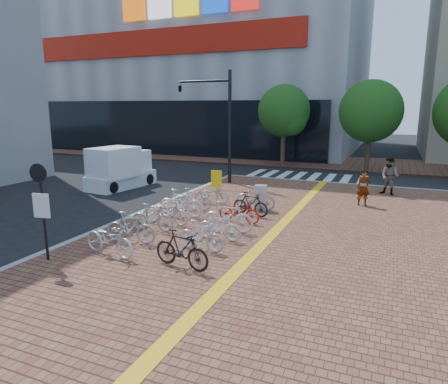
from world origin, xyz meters
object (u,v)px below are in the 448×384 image
at_px(bike_5, 193,199).
at_px(pedestrian_b, 390,176).
at_px(bike_9, 219,226).
at_px(yellow_sign, 217,183).
at_px(pedestrian_a, 364,188).
at_px(utility_box, 261,197).
at_px(bike_2, 152,218).
at_px(box_truck, 120,168).
at_px(bike_0, 109,239).
at_px(bike_10, 228,217).
at_px(traffic_light_pole, 206,106).
at_px(bike_4, 181,203).
at_px(bike_11, 239,211).
at_px(bike_7, 181,249).
at_px(bike_6, 211,194).
at_px(notice_sign, 41,200).
at_px(bike_12, 250,204).
at_px(bike_13, 255,198).
at_px(bike_1, 130,228).
at_px(bike_3, 167,211).
at_px(bike_8, 201,236).

relative_size(bike_5, pedestrian_b, 0.85).
xyz_separation_m(bike_9, yellow_sign, (-1.71, 3.63, 0.72)).
relative_size(pedestrian_a, utility_box, 1.50).
xyz_separation_m(bike_2, box_truck, (-6.39, 6.55, 0.46)).
bearing_deg(bike_0, bike_10, -25.35).
bearing_deg(bike_2, bike_5, -7.11).
bearing_deg(traffic_light_pole, pedestrian_a, -16.84).
height_order(bike_4, bike_10, bike_4).
xyz_separation_m(bike_11, box_truck, (-8.84, 4.32, 0.51)).
bearing_deg(yellow_sign, bike_11, -42.11).
bearing_deg(traffic_light_pole, box_truck, -141.66).
height_order(bike_7, bike_11, bike_7).
height_order(bike_6, utility_box, utility_box).
xyz_separation_m(utility_box, notice_sign, (-3.91, -7.96, 1.25)).
bearing_deg(utility_box, pedestrian_b, 47.01).
bearing_deg(bike_9, traffic_light_pole, 26.45).
bearing_deg(bike_2, utility_box, -38.16).
bearing_deg(utility_box, bike_12, -95.10).
bearing_deg(bike_13, pedestrian_a, -61.77).
relative_size(bike_1, bike_11, 1.03).
bearing_deg(bike_12, bike_6, 72.52).
height_order(bike_10, traffic_light_pole, traffic_light_pole).
bearing_deg(bike_10, bike_2, 104.82).
xyz_separation_m(bike_1, bike_3, (-0.03, 2.30, -0.03)).
bearing_deg(traffic_light_pole, bike_2, -75.73).
distance_m(bike_3, bike_4, 1.10).
height_order(bike_4, bike_9, bike_4).
relative_size(bike_4, bike_10, 1.03).
distance_m(bike_1, bike_2, 1.38).
bearing_deg(bike_0, notice_sign, 134.76).
xyz_separation_m(bike_2, bike_3, (0.03, 0.93, 0.00)).
bearing_deg(bike_12, bike_1, 163.23).
relative_size(bike_1, pedestrian_b, 0.92).
bearing_deg(bike_6, bike_10, -157.40).
xyz_separation_m(bike_10, bike_13, (-0.11, 3.36, -0.03)).
bearing_deg(traffic_light_pole, bike_5, -69.40).
bearing_deg(utility_box, bike_9, -90.48).
distance_m(bike_1, notice_sign, 2.87).
height_order(bike_7, bike_9, bike_7).
distance_m(bike_0, bike_11, 5.30).
distance_m(bike_9, bike_11, 2.22).
xyz_separation_m(bike_12, yellow_sign, (-1.65, 0.33, 0.70)).
relative_size(bike_11, utility_box, 1.57).
distance_m(pedestrian_a, box_truck, 13.01).
bearing_deg(bike_6, bike_8, -168.12).
relative_size(bike_10, yellow_sign, 1.08).
bearing_deg(bike_5, bike_4, 171.56).
relative_size(bike_3, bike_10, 1.03).
relative_size(bike_6, pedestrian_b, 0.85).
xyz_separation_m(bike_3, bike_5, (-0.03, 2.21, -0.01)).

